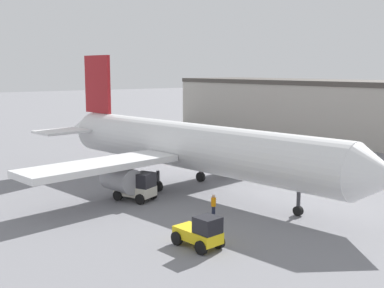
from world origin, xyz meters
The scene contains 6 objects.
ground_plane centered at (0.00, 0.00, 0.00)m, with size 400.00×400.00×0.00m, color slate.
terminal_building centered at (-9.94, 37.04, 4.38)m, with size 68.62×14.37×8.74m.
airplane centered at (-0.91, -0.14, 3.72)m, with size 37.64×29.75×11.78m.
ground_crew_worker centered at (7.31, -3.45, 0.86)m, with size 0.35×0.35×1.61m.
baggage_tug centered at (11.55, -7.80, 0.93)m, with size 3.10×2.01×1.99m.
belt_loader_truck centered at (0.37, -5.61, 1.09)m, with size 3.53×3.00×2.29m.
Camera 1 is at (32.92, -23.98, 10.26)m, focal length 45.00 mm.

